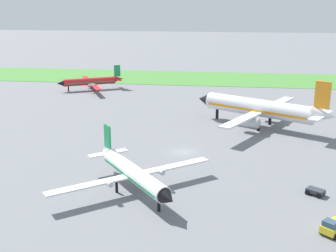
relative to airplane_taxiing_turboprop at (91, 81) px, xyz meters
The scene contains 7 objects.
ground_plane 62.68m from the airplane_taxiing_turboprop, 57.41° to the right, with size 600.00×600.00×0.00m, color slate.
grass_taxiway_strip 41.69m from the airplane_taxiing_turboprop, 35.83° to the left, with size 360.00×28.00×0.08m, color #478438.
airplane_taxiing_turboprop is the anchor object (origin of this frame).
airplane_midfield_jet 59.59m from the airplane_taxiing_turboprop, 35.13° to the right, with size 29.56×29.61×11.52m.
airplane_foreground_turboprop 75.89m from the airplane_taxiing_turboprop, 68.23° to the right, with size 21.26×18.97×7.77m.
baggage_cart_near_gate 87.39m from the airplane_taxiing_turboprop, 51.58° to the right, with size 2.95×2.80×0.90m.
pushback_tug_midfield 96.10m from the airplane_taxiing_turboprop, 55.55° to the right, with size 3.70×3.91×1.95m.
Camera 1 is at (7.27, -75.38, 27.08)m, focal length 46.79 mm.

